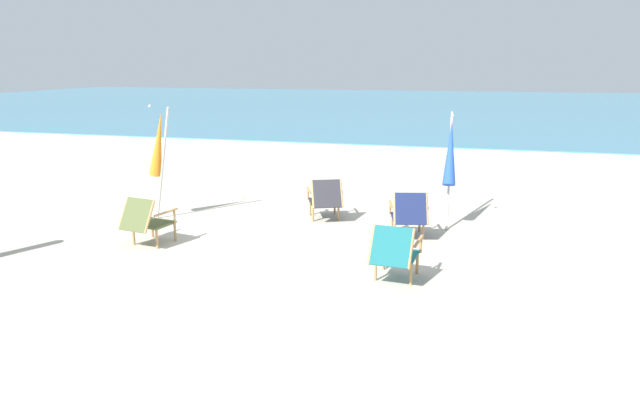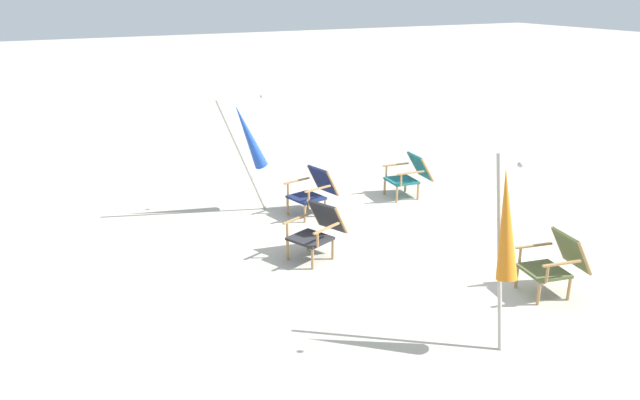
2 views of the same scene
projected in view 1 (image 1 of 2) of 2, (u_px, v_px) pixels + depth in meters
name	position (u px, v px, depth m)	size (l,w,h in m)	color
ground_plane	(292.00, 244.00, 9.06)	(80.00, 80.00, 0.00)	#B7AF9E
sea	(432.00, 105.00, 38.04)	(80.00, 40.00, 0.10)	teal
surf_band	(388.00, 148.00, 18.96)	(80.00, 1.10, 0.06)	white
beach_chair_back_right	(395.00, 251.00, 7.39)	(0.64, 0.82, 0.78)	#196066
beach_chair_back_left	(325.00, 198.00, 10.30)	(0.82, 0.93, 0.78)	#28282D
beach_chair_front_right	(146.00, 220.00, 8.85)	(0.70, 0.84, 0.79)	#515B33
beach_chair_far_center	(409.00, 213.00, 9.24)	(0.73, 0.86, 0.79)	#19234C
umbrella_furled_blue	(450.00, 153.00, 9.75)	(0.25, 0.87, 1.99)	#B7B2A8
umbrella_furled_orange	(158.00, 145.00, 10.15)	(0.56, 0.32, 2.09)	#B7B2A8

